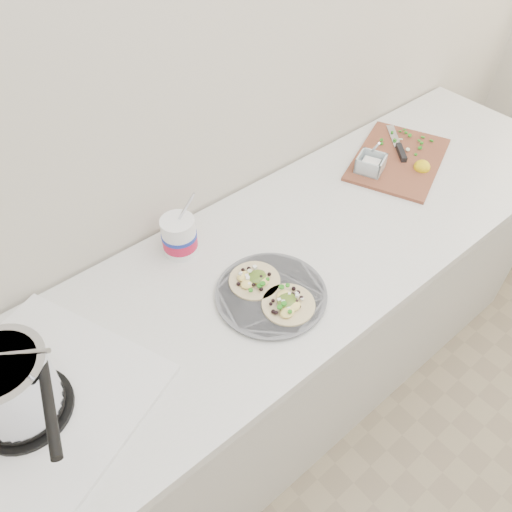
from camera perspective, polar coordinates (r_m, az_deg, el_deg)
counter at (r=1.84m, az=2.47°, el=-9.36°), size 2.44×0.66×0.90m
stove at (r=1.23m, az=-25.70°, el=-14.17°), size 0.66×0.64×0.25m
taco_plate at (r=1.36m, az=1.74°, el=-4.15°), size 0.31×0.31×0.04m
tub at (r=1.46m, az=-8.70°, el=2.50°), size 0.10×0.10×0.23m
cutboard at (r=1.91m, az=15.71°, el=10.86°), size 0.49×0.43×0.07m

